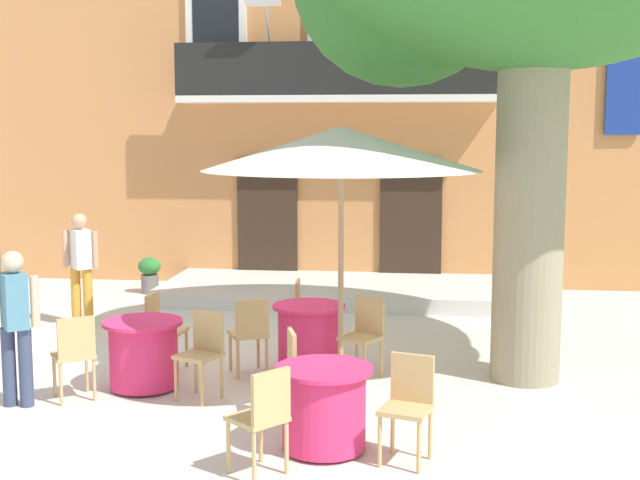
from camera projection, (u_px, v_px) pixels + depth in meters
ground_plane at (234, 355)px, 10.75m from camera, size 120.00×120.00×0.00m
building_facade at (349, 82)px, 17.05m from camera, size 13.00×5.09×7.50m
entrance_step_platform at (331, 290)px, 14.36m from camera, size 5.63×2.43×0.25m
cafe_table_near_tree at (144, 354)px, 9.30m from camera, size 0.86×0.86×0.76m
cafe_chair_near_tree_0 at (161, 326)px, 10.03m from camera, size 0.42×0.42×0.91m
cafe_chair_near_tree_1 at (75, 351)px, 8.87m from camera, size 0.56×0.56×0.91m
cafe_chair_near_tree_2 at (203, 349)px, 8.98m from camera, size 0.52×0.52×0.91m
cafe_table_middle at (309, 335)px, 10.15m from camera, size 0.86×0.86×0.76m
cafe_chair_middle_0 at (250, 330)px, 9.80m from camera, size 0.54×0.54×0.91m
cafe_chair_middle_1 at (365, 331)px, 9.74m from camera, size 0.55×0.55×0.91m
cafe_chair_middle_2 at (306, 310)px, 10.88m from camera, size 0.43×0.43×0.91m
cafe_table_front at (324, 407)px, 7.51m from camera, size 0.86×0.86×0.76m
cafe_chair_front_0 at (303, 369)px, 8.21m from camera, size 0.50×0.50×0.91m
cafe_chair_front_1 at (263, 414)px, 6.93m from camera, size 0.56×0.56×0.91m
cafe_chair_front_2 at (408, 400)px, 7.27m from camera, size 0.50×0.50×0.91m
cafe_umbrella at (341, 150)px, 8.77m from camera, size 2.90×2.90×2.85m
ground_planter_left at (150, 273)px, 14.76m from camera, size 0.39×0.39×0.62m
pedestrian_near_entrance at (81, 263)px, 12.22m from camera, size 0.53×0.40×1.63m
pedestrian_mid_plaza at (15, 319)px, 8.65m from camera, size 0.53×0.40×1.61m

